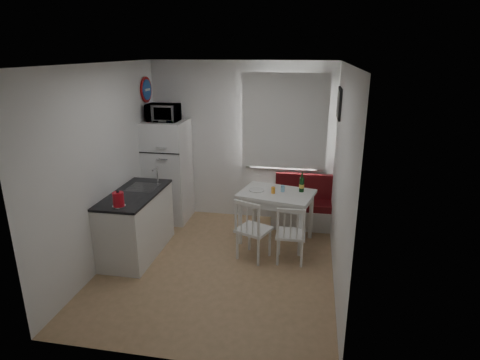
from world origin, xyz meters
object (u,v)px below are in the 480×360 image
object	(u,v)px
bench	(309,210)
fridge	(168,171)
dining_table	(277,198)
kettle	(118,199)
microwave	(163,113)
chair_left	(253,224)
wine_bottle	(302,182)
chair_right	(291,229)
kitchen_counter	(137,223)

from	to	relation	value
bench	fridge	xyz separation A→B (m)	(-2.33, -0.11, 0.56)
dining_table	kettle	size ratio (longest dim) A/B	5.39
microwave	fridge	bearing A→B (deg)	90.00
chair_left	wine_bottle	size ratio (longest dim) A/B	1.80
chair_left	chair_right	xyz separation A→B (m)	(0.50, 0.01, -0.03)
kitchen_counter	chair_left	world-z (taller)	kitchen_counter
dining_table	chair_right	size ratio (longest dim) A/B	2.63
bench	kettle	xyz separation A→B (m)	(-2.30, -1.89, 0.73)
dining_table	fridge	xyz separation A→B (m)	(-1.86, 0.53, 0.15)
microwave	kettle	world-z (taller)	microwave
kitchen_counter	fridge	xyz separation A→B (m)	(0.02, 1.24, 0.38)
chair_right	microwave	distance (m)	2.72
chair_left	bench	bearing A→B (deg)	83.40
chair_right	wine_bottle	bearing A→B (deg)	81.30
wine_bottle	chair_right	bearing A→B (deg)	-97.54
kitchen_counter	chair_right	world-z (taller)	kitchen_counter
chair_right	kettle	xyz separation A→B (m)	(-2.08, -0.60, 0.50)
chair_right	fridge	world-z (taller)	fridge
microwave	kettle	distance (m)	1.91
kitchen_counter	kettle	xyz separation A→B (m)	(0.05, -0.54, 0.55)
microwave	wine_bottle	xyz separation A→B (m)	(2.21, -0.38, -0.89)
bench	kitchen_counter	bearing A→B (deg)	-150.10
chair_right	fridge	distance (m)	2.44
dining_table	microwave	bearing A→B (deg)	178.39
chair_left	wine_bottle	bearing A→B (deg)	74.33
kitchen_counter	microwave	size ratio (longest dim) A/B	2.69
bench	kettle	distance (m)	3.06
kettle	fridge	bearing A→B (deg)	90.97
kitchen_counter	kettle	size ratio (longest dim) A/B	6.10
kettle	wine_bottle	distance (m)	2.57
bench	dining_table	distance (m)	0.89
bench	wine_bottle	size ratio (longest dim) A/B	3.98
microwave	bench	bearing A→B (deg)	3.86
chair_left	kettle	xyz separation A→B (m)	(-1.58, -0.59, 0.47)
chair_right	chair_left	bearing A→B (deg)	179.44
fridge	kettle	xyz separation A→B (m)	(0.03, -1.78, 0.17)
dining_table	wine_bottle	size ratio (longest dim) A/B	3.95
fridge	wine_bottle	xyz separation A→B (m)	(2.21, -0.43, 0.08)
fridge	wine_bottle	world-z (taller)	fridge
bench	chair_right	size ratio (longest dim) A/B	2.64
bench	chair_left	xyz separation A→B (m)	(-0.72, -1.29, 0.26)
chair_right	kettle	bearing A→B (deg)	-165.09
fridge	bench	bearing A→B (deg)	2.63
bench	microwave	distance (m)	2.79
fridge	microwave	xyz separation A→B (m)	(0.00, -0.05, 0.97)
kitchen_counter	chair_right	xyz separation A→B (m)	(2.13, 0.06, 0.06)
dining_table	chair_left	size ratio (longest dim) A/B	2.20
kitchen_counter	bench	size ratio (longest dim) A/B	1.13
dining_table	chair_right	distance (m)	0.72
bench	dining_table	world-z (taller)	bench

